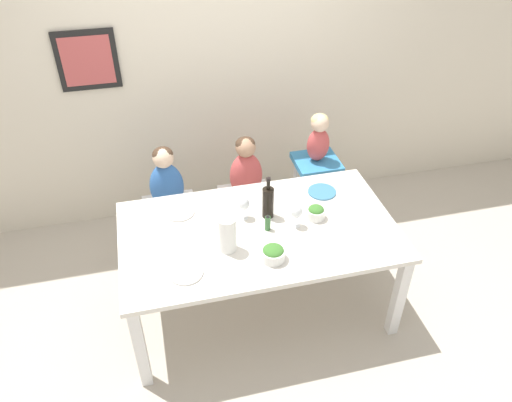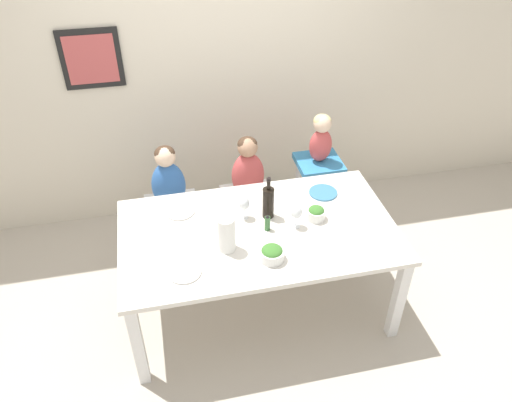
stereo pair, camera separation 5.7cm
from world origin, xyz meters
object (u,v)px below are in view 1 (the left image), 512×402
person_baby_right (319,136)px  wine_glass_near (297,212)px  chair_far_center (246,202)px  person_child_center (246,169)px  dinner_plate_back_right (322,192)px  chair_far_left (170,214)px  wine_bottle (268,202)px  dinner_plate_back_left (179,212)px  salad_bowl_small (316,212)px  paper_towel_roll (227,234)px  wine_glass_far (244,204)px  chair_right_highchair (315,175)px  salad_bowl_large (273,253)px  person_child_left (166,180)px  dinner_plate_front_left (186,273)px

person_baby_right → wine_glass_near: size_ratio=2.40×
chair_far_center → person_child_center: bearing=90.0°
dinner_plate_back_right → chair_far_left: bearing=156.4°
wine_bottle → dinner_plate_back_left: (-0.59, 0.18, -0.12)m
wine_bottle → wine_glass_near: bearing=-43.7°
salad_bowl_small → chair_far_center: bearing=113.2°
wine_bottle → salad_bowl_small: bearing=-17.5°
person_child_center → wine_bottle: 0.67m
chair_far_center → wine_bottle: size_ratio=1.41×
chair_far_center → dinner_plate_back_right: bearing=-45.9°
paper_towel_roll → salad_bowl_small: paper_towel_roll is taller
person_baby_right → wine_glass_far: person_baby_right is taller
chair_far_center → person_baby_right: size_ratio=1.09×
chair_right_highchair → wine_bottle: (-0.59, -0.65, 0.31)m
person_child_center → salad_bowl_large: person_child_center is taller
chair_far_center → person_child_left: size_ratio=0.82×
person_child_left → paper_towel_roll: (0.31, -0.92, 0.15)m
salad_bowl_small → dinner_plate_back_left: 0.95m
chair_far_left → paper_towel_roll: 1.08m
person_baby_right → dinner_plate_back_right: bearing=-105.2°
person_child_left → wine_glass_near: person_child_left is taller
wine_bottle → wine_glass_far: size_ratio=1.86×
salad_bowl_small → dinner_plate_back_right: size_ratio=0.61×
wine_glass_near → salad_bowl_small: 0.18m
chair_far_center → person_child_center: (0.00, 0.00, 0.34)m
person_child_center → salad_bowl_small: bearing=-66.9°
dinner_plate_back_left → person_child_left: bearing=96.2°
chair_far_center → paper_towel_roll: size_ratio=1.81×
chair_far_left → person_child_center: 0.72m
salad_bowl_small → dinner_plate_front_left: size_ratio=0.61×
chair_far_center → dinner_plate_front_left: dinner_plate_front_left is taller
person_child_center → salad_bowl_small: person_child_center is taller
person_child_center → wine_glass_far: (-0.16, -0.63, 0.15)m
dinner_plate_back_right → chair_right_highchair: bearing=74.8°
chair_far_center → dinner_plate_back_right: 0.76m
paper_towel_roll → dinner_plate_front_left: 0.35m
paper_towel_roll → salad_bowl_small: 0.67m
person_child_center → salad_bowl_small: (0.32, -0.75, 0.08)m
chair_far_left → chair_right_highchair: bearing=0.0°
wine_bottle → wine_glass_near: (0.16, -0.15, -0.00)m
salad_bowl_large → wine_bottle: bearing=79.6°
person_child_center → wine_bottle: size_ratio=1.72×
person_child_center → dinner_plate_front_left: (-0.61, -1.07, 0.03)m
person_baby_right → chair_right_highchair: bearing=-90.0°
person_child_center → dinner_plate_front_left: 1.24m
wine_bottle → dinner_plate_front_left: size_ratio=1.53×
person_child_left → dinner_plate_back_left: person_child_left is taller
wine_bottle → dinner_plate_back_left: wine_bottle is taller
paper_towel_roll → wine_glass_far: size_ratio=1.44×
wine_glass_far → dinner_plate_back_right: bearing=13.7°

